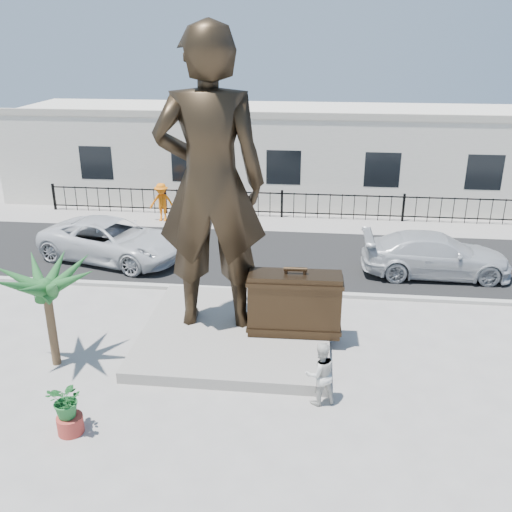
{
  "coord_description": "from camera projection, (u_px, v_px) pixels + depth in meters",
  "views": [
    {
      "loc": [
        1.62,
        -12.52,
        8.06
      ],
      "look_at": [
        0.0,
        2.0,
        2.3
      ],
      "focal_mm": 40.0,
      "sensor_mm": 36.0,
      "label": 1
    }
  ],
  "objects": [
    {
      "name": "ground",
      "position": [
        247.0,
        367.0,
        14.7
      ],
      "size": [
        100.0,
        100.0,
        0.0
      ],
      "primitive_type": "plane",
      "color": "#9E9991",
      "rests_on": "ground"
    },
    {
      "name": "street",
      "position": [
        273.0,
        255.0,
        22.09
      ],
      "size": [
        40.0,
        7.0,
        0.01
      ],
      "primitive_type": "cube",
      "color": "black",
      "rests_on": "ground"
    },
    {
      "name": "curb",
      "position": [
        264.0,
        291.0,
        18.84
      ],
      "size": [
        40.0,
        0.25,
        0.12
      ],
      "primitive_type": "cube",
      "color": "#A5A399",
      "rests_on": "ground"
    },
    {
      "name": "far_sidewalk",
      "position": [
        280.0,
        223.0,
        25.79
      ],
      "size": [
        40.0,
        2.5,
        0.02
      ],
      "primitive_type": "cube",
      "color": "#9E9991",
      "rests_on": "ground"
    },
    {
      "name": "plinth",
      "position": [
        236.0,
        332.0,
        16.08
      ],
      "size": [
        5.2,
        5.2,
        0.3
      ],
      "primitive_type": "cube",
      "color": "gray",
      "rests_on": "ground"
    },
    {
      "name": "fence",
      "position": [
        282.0,
        205.0,
        26.31
      ],
      "size": [
        22.0,
        0.1,
        1.2
      ],
      "primitive_type": "cube",
      "color": "black",
      "rests_on": "ground"
    },
    {
      "name": "building",
      "position": [
        288.0,
        153.0,
        29.61
      ],
      "size": [
        28.0,
        7.0,
        4.4
      ],
      "primitive_type": "cube",
      "color": "silver",
      "rests_on": "ground"
    },
    {
      "name": "statue",
      "position": [
        210.0,
        184.0,
        14.98
      ],
      "size": [
        3.09,
        2.17,
        8.07
      ],
      "primitive_type": "imported",
      "rotation": [
        0.0,
        0.0,
        3.22
      ],
      "color": "black",
      "rests_on": "plinth"
    },
    {
      "name": "suitcase",
      "position": [
        294.0,
        304.0,
        15.48
      ],
      "size": [
        2.51,
        0.85,
        1.76
      ],
      "primitive_type": "cube",
      "rotation": [
        0.0,
        0.0,
        0.02
      ],
      "color": "black",
      "rests_on": "plinth"
    },
    {
      "name": "tourist",
      "position": [
        320.0,
        374.0,
        13.03
      ],
      "size": [
        0.92,
        0.83,
        1.56
      ],
      "primitive_type": "imported",
      "rotation": [
        0.0,
        0.0,
        3.53
      ],
      "color": "silver",
      "rests_on": "ground"
    },
    {
      "name": "car_white",
      "position": [
        112.0,
        240.0,
        21.38
      ],
      "size": [
        5.99,
        3.93,
        1.53
      ],
      "primitive_type": "imported",
      "rotation": [
        0.0,
        0.0,
        1.3
      ],
      "color": "silver",
      "rests_on": "street"
    },
    {
      "name": "car_silver",
      "position": [
        436.0,
        255.0,
        20.03
      ],
      "size": [
        5.18,
        2.19,
        1.49
      ],
      "primitive_type": "imported",
      "rotation": [
        0.0,
        0.0,
        1.59
      ],
      "color": "#BCBEC1",
      "rests_on": "street"
    },
    {
      "name": "worker",
      "position": [
        162.0,
        202.0,
        25.7
      ],
      "size": [
        1.14,
        0.67,
        1.74
      ],
      "primitive_type": "imported",
      "rotation": [
        0.0,
        0.0,
        -0.02
      ],
      "color": "orange",
      "rests_on": "far_sidewalk"
    },
    {
      "name": "palm_tree",
      "position": [
        57.0,
        363.0,
        14.86
      ],
      "size": [
        1.8,
        1.8,
        3.2
      ],
      "primitive_type": null,
      "color": "#1B4B20",
      "rests_on": "ground"
    },
    {
      "name": "planter",
      "position": [
        70.0,
        424.0,
        12.24
      ],
      "size": [
        0.56,
        0.56,
        0.4
      ],
      "primitive_type": "cylinder",
      "color": "#A5342B",
      "rests_on": "ground"
    },
    {
      "name": "shrub",
      "position": [
        67.0,
        400.0,
        12.02
      ],
      "size": [
        0.92,
        0.85,
        0.84
      ],
      "primitive_type": "imported",
      "rotation": [
        0.0,
        0.0,
        -0.31
      ],
      "color": "#21672C",
      "rests_on": "planter"
    }
  ]
}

